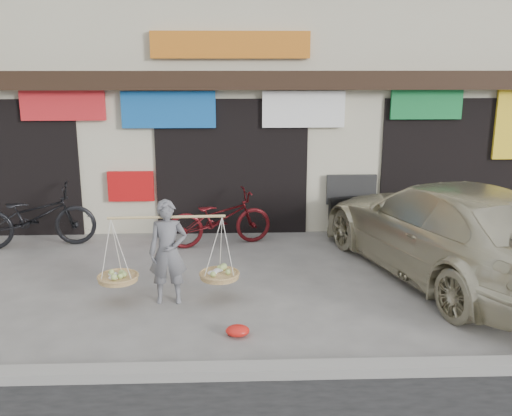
{
  "coord_description": "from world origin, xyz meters",
  "views": [
    {
      "loc": [
        0.06,
        -7.69,
        3.4
      ],
      "look_at": [
        0.39,
        0.9,
        1.18
      ],
      "focal_mm": 40.0,
      "sensor_mm": 36.0,
      "label": 1
    }
  ],
  "objects_px": {
    "bike_0": "(34,217)",
    "bike_2": "(219,218)",
    "suv": "(446,229)",
    "street_vendor": "(168,256)"
  },
  "relations": [
    {
      "from": "suv",
      "to": "street_vendor",
      "type": "bearing_deg",
      "value": -4.47
    },
    {
      "from": "bike_0",
      "to": "bike_2",
      "type": "relative_size",
      "value": 1.12
    },
    {
      "from": "street_vendor",
      "to": "suv",
      "type": "height_order",
      "value": "suv"
    },
    {
      "from": "street_vendor",
      "to": "bike_0",
      "type": "height_order",
      "value": "street_vendor"
    },
    {
      "from": "bike_2",
      "to": "suv",
      "type": "relative_size",
      "value": 0.35
    },
    {
      "from": "bike_0",
      "to": "suv",
      "type": "bearing_deg",
      "value": -114.7
    },
    {
      "from": "bike_0",
      "to": "suv",
      "type": "xyz_separation_m",
      "value": [
        7.16,
        -1.75,
        0.19
      ]
    },
    {
      "from": "bike_0",
      "to": "bike_2",
      "type": "bearing_deg",
      "value": -101.38
    },
    {
      "from": "bike_2",
      "to": "suv",
      "type": "height_order",
      "value": "suv"
    },
    {
      "from": "bike_2",
      "to": "suv",
      "type": "xyz_separation_m",
      "value": [
        3.69,
        -1.72,
        0.25
      ]
    }
  ]
}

